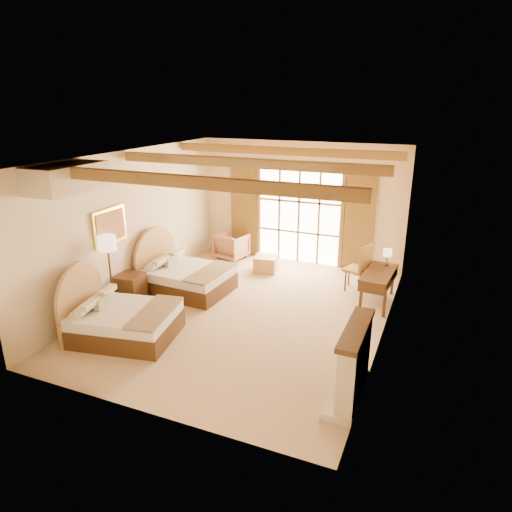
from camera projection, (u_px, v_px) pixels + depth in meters
The scene contains 19 objects.
floor at pixel (246, 312), 9.52m from camera, with size 7.00×7.00×0.00m, color tan.
wall_back at pixel (300, 203), 12.04m from camera, with size 5.50×5.50×0.00m, color beige.
wall_left at pixel (132, 224), 10.01m from camera, with size 7.00×7.00×0.00m, color beige.
wall_right at pixel (389, 256), 7.98m from camera, with size 7.00×7.00×0.00m, color beige.
ceiling at pixel (245, 156), 8.47m from camera, with size 7.00×7.00×0.00m, color #B57837.
ceiling_beams at pixel (245, 163), 8.51m from camera, with size 5.39×4.60×0.18m, color olive, non-canonical shape.
french_doors at pixel (299, 217), 12.10m from camera, with size 3.95×0.08×2.60m.
fireplace at pixel (352, 367), 6.65m from camera, with size 0.46×1.40×1.16m.
painting at pixel (110, 226), 9.29m from camera, with size 0.06×0.95×0.75m.
canopy_valance at pixel (67, 178), 7.70m from camera, with size 0.70×1.40×0.45m, color #F0E9C3.
bed_near at pixel (118, 318), 8.46m from camera, with size 2.08×1.70×1.21m.
bed_far at pixel (182, 275), 10.48m from camera, with size 1.95×1.51×1.24m.
nightstand at pixel (130, 289), 9.84m from camera, with size 0.55×0.55×0.66m, color #473116.
floor_lamp at pixel (108, 248), 9.01m from camera, with size 0.35×0.35×1.67m.
armchair at pixel (232, 246), 12.61m from camera, with size 0.76×0.78×0.71m, color #9D6844.
ottoman at pixel (266, 264), 11.72m from camera, with size 0.56×0.56×0.41m, color tan.
desk at pixel (378, 286), 9.81m from camera, with size 0.67×1.38×0.73m.
desk_chair at pixel (357, 276), 10.52m from camera, with size 0.65×0.63×1.12m.
desk_lamp at pixel (388, 253), 9.98m from camera, with size 0.19×0.19×0.37m.
Camera 1 is at (3.54, -7.86, 4.21)m, focal length 32.00 mm.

